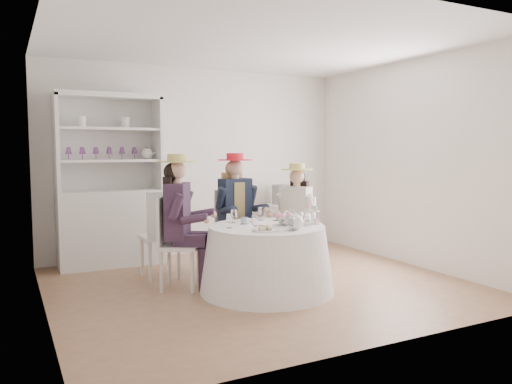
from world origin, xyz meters
name	(u,v)px	position (x,y,z in m)	size (l,w,h in m)	color
ground	(260,285)	(0.00, 0.00, 0.00)	(4.50, 4.50, 0.00)	#8B6345
ceiling	(260,42)	(0.00, 0.00, 2.70)	(4.50, 4.50, 0.00)	white
wall_back	(198,162)	(0.00, 2.00, 1.35)	(4.50, 4.50, 0.00)	silver
wall_front	(381,174)	(0.00, -2.00, 1.35)	(4.50, 4.50, 0.00)	silver
wall_left	(41,170)	(-2.25, 0.00, 1.35)	(4.50, 4.50, 0.00)	silver
wall_right	(412,163)	(2.25, 0.00, 1.35)	(4.50, 4.50, 0.00)	silver
tea_table	(267,259)	(-0.05, -0.26, 0.36)	(1.45, 1.45, 0.72)	white
hutch	(110,205)	(-1.31, 1.77, 0.80)	(1.52, 0.99, 2.25)	silver
side_table	(281,226)	(1.24, 1.67, 0.35)	(0.44, 0.44, 0.69)	silver
hatbox	(282,194)	(1.24, 1.67, 0.84)	(0.30, 0.30, 0.30)	black
guest_left	(180,213)	(-0.86, 0.25, 0.84)	(0.64, 0.59, 1.49)	silver
guest_mid	(236,205)	(0.02, 0.69, 0.84)	(0.55, 0.57, 1.49)	silver
guest_right	(296,211)	(0.68, 0.34, 0.77)	(0.58, 0.54, 1.36)	silver
spare_chair	(162,232)	(-0.92, 0.76, 0.56)	(0.44, 0.44, 1.05)	silver
teacup_a	(244,221)	(-0.23, -0.08, 0.75)	(0.09, 0.09, 0.07)	white
teacup_b	(255,219)	(-0.05, 0.04, 0.75)	(0.07, 0.07, 0.06)	white
teacup_c	(285,221)	(0.21, -0.20, 0.75)	(0.08, 0.08, 0.06)	white
flower_bowl	(286,223)	(0.16, -0.31, 0.74)	(0.20, 0.20, 0.05)	white
flower_arrangement	(285,217)	(0.14, -0.33, 0.81)	(0.19, 0.19, 0.07)	pink
table_teapot	(295,222)	(0.08, -0.62, 0.79)	(0.24, 0.17, 0.18)	white
sandwich_plate	(265,229)	(-0.22, -0.55, 0.73)	(0.27, 0.27, 0.06)	white
cupcake_stand	(312,217)	(0.45, -0.37, 0.79)	(0.21, 0.21, 0.20)	white
stemware_set	(267,219)	(-0.05, -0.26, 0.79)	(0.90, 0.90, 0.15)	white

